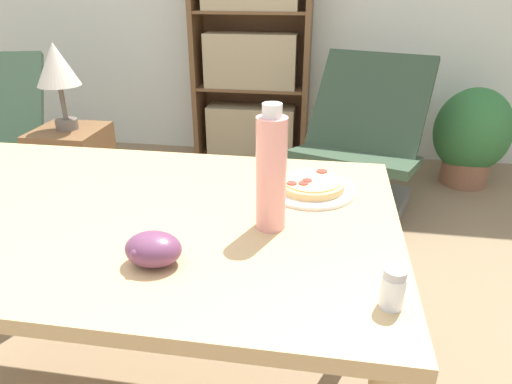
% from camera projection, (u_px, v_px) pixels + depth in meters
% --- Properties ---
extents(dining_table, '(1.40, 0.85, 0.74)m').
position_uv_depth(dining_table, '(125.00, 239.00, 1.21)').
color(dining_table, tan).
rests_on(dining_table, ground_plane).
extents(pizza_on_plate, '(0.25, 0.25, 0.04)m').
position_uv_depth(pizza_on_plate, '(311.00, 186.00, 1.26)').
color(pizza_on_plate, white).
rests_on(pizza_on_plate, dining_table).
extents(grape_bunch, '(0.12, 0.10, 0.07)m').
position_uv_depth(grape_bunch, '(153.00, 249.00, 0.93)').
color(grape_bunch, '#6B3856').
rests_on(grape_bunch, dining_table).
extents(drink_bottle, '(0.07, 0.07, 0.30)m').
position_uv_depth(drink_bottle, '(271.00, 172.00, 1.03)').
color(drink_bottle, pink).
rests_on(drink_bottle, dining_table).
extents(salt_shaker, '(0.04, 0.04, 0.08)m').
position_uv_depth(salt_shaker, '(393.00, 288.00, 0.81)').
color(salt_shaker, white).
rests_on(salt_shaker, dining_table).
extents(lounge_chair_far, '(0.84, 0.93, 0.88)m').
position_uv_depth(lounge_chair_far, '(358.00, 163.00, 2.71)').
color(lounge_chair_far, slate).
rests_on(lounge_chair_far, ground_plane).
extents(bookshelf, '(0.84, 0.31, 1.62)m').
position_uv_depth(bookshelf, '(251.00, 57.00, 3.29)').
color(bookshelf, brown).
rests_on(bookshelf, ground_plane).
extents(side_table, '(0.34, 0.34, 0.58)m').
position_uv_depth(side_table, '(77.00, 180.00, 2.47)').
color(side_table, brown).
rests_on(side_table, ground_plane).
extents(table_lamp, '(0.21, 0.21, 0.43)m').
position_uv_depth(table_lamp, '(57.00, 69.00, 2.22)').
color(table_lamp, '#665B51').
rests_on(table_lamp, side_table).
extents(potted_plant_floor, '(0.49, 0.42, 0.65)m').
position_uv_depth(potted_plant_floor, '(472.00, 136.00, 3.01)').
color(potted_plant_floor, '#8E5B42').
rests_on(potted_plant_floor, ground_plane).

